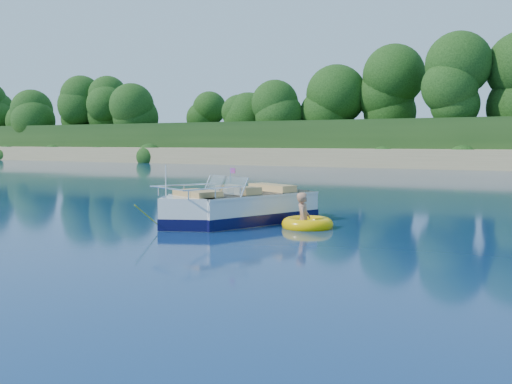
# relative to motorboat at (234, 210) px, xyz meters

# --- Properties ---
(ground) EXTENTS (160.00, 160.00, 0.00)m
(ground) POSITION_rel_motorboat_xyz_m (0.93, -2.48, -0.34)
(ground) COLOR #0A1C46
(ground) RESTS_ON ground
(shoreline) EXTENTS (170.00, 59.00, 6.00)m
(shoreline) POSITION_rel_motorboat_xyz_m (0.93, 61.30, 0.64)
(shoreline) COLOR #9E8B5C
(shoreline) RESTS_ON ground
(treeline) EXTENTS (150.00, 7.12, 8.19)m
(treeline) POSITION_rel_motorboat_xyz_m (0.97, 38.54, 5.21)
(treeline) COLOR black
(treeline) RESTS_ON ground
(motorboat) EXTENTS (3.15, 4.94, 1.75)m
(motorboat) POSITION_rel_motorboat_xyz_m (0.00, 0.00, 0.00)
(motorboat) COLOR white
(motorboat) RESTS_ON ground
(tow_tube) EXTENTS (1.27, 1.27, 0.33)m
(tow_tube) POSITION_rel_motorboat_xyz_m (1.98, 0.14, -0.25)
(tow_tube) COLOR #FABD01
(tow_tube) RESTS_ON ground
(boy) EXTENTS (0.58, 0.82, 1.48)m
(boy) POSITION_rel_motorboat_xyz_m (1.90, 0.06, -0.34)
(boy) COLOR tan
(boy) RESTS_ON ground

